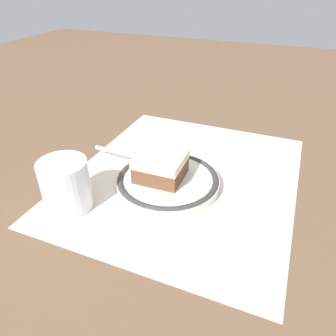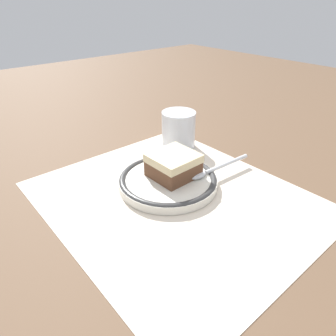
{
  "view_description": "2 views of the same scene",
  "coord_description": "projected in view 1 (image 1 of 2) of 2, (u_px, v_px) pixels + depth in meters",
  "views": [
    {
      "loc": [
        -0.43,
        -0.15,
        0.31
      ],
      "look_at": [
        -0.04,
        0.02,
        0.04
      ],
      "focal_mm": 33.63,
      "sensor_mm": 36.0,
      "label": 1
    },
    {
      "loc": [
        0.31,
        -0.28,
        0.3
      ],
      "look_at": [
        -0.04,
        0.02,
        0.04
      ],
      "focal_mm": 33.2,
      "sensor_mm": 36.0,
      "label": 2
    }
  ],
  "objects": [
    {
      "name": "ground_plane",
      "position": [
        184.0,
        177.0,
        0.55
      ],
      "size": [
        2.4,
        2.4,
        0.0
      ],
      "primitive_type": "plane",
      "color": "brown"
    },
    {
      "name": "plate",
      "position": [
        168.0,
        181.0,
        0.52
      ],
      "size": [
        0.17,
        0.17,
        0.02
      ],
      "color": "silver",
      "rests_on": "placemat"
    },
    {
      "name": "placemat",
      "position": [
        184.0,
        176.0,
        0.55
      ],
      "size": [
        0.43,
        0.37,
        0.0
      ],
      "primitive_type": "cube",
      "color": "beige",
      "rests_on": "ground_plane"
    },
    {
      "name": "spoon",
      "position": [
        138.0,
        159.0,
        0.56
      ],
      "size": [
        0.03,
        0.14,
        0.01
      ],
      "color": "silver",
      "rests_on": "plate"
    },
    {
      "name": "cup",
      "position": [
        66.0,
        188.0,
        0.46
      ],
      "size": [
        0.07,
        0.07,
        0.08
      ],
      "color": "silver",
      "rests_on": "placemat"
    },
    {
      "name": "cake_slice",
      "position": [
        161.0,
        166.0,
        0.51
      ],
      "size": [
        0.07,
        0.08,
        0.04
      ],
      "color": "brown",
      "rests_on": "plate"
    }
  ]
}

